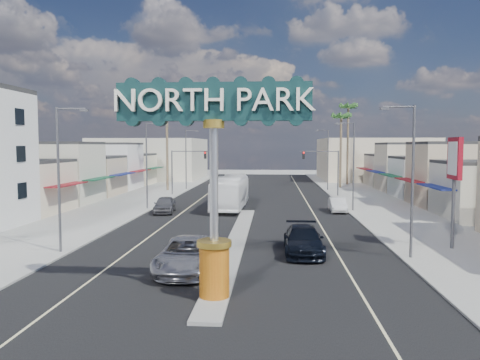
# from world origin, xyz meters

# --- Properties ---
(ground) EXTENTS (160.00, 160.00, 0.00)m
(ground) POSITION_xyz_m (0.00, 30.00, 0.00)
(ground) COLOR gray
(ground) RESTS_ON ground
(road) EXTENTS (20.00, 120.00, 0.01)m
(road) POSITION_xyz_m (0.00, 30.00, 0.01)
(road) COLOR black
(road) RESTS_ON ground
(median_island) EXTENTS (1.30, 30.00, 0.16)m
(median_island) POSITION_xyz_m (0.00, 14.00, 0.08)
(median_island) COLOR gray
(median_island) RESTS_ON ground
(sidewalk_left) EXTENTS (8.00, 120.00, 0.12)m
(sidewalk_left) POSITION_xyz_m (-14.00, 30.00, 0.06)
(sidewalk_left) COLOR gray
(sidewalk_left) RESTS_ON ground
(sidewalk_right) EXTENTS (8.00, 120.00, 0.12)m
(sidewalk_right) POSITION_xyz_m (14.00, 30.00, 0.06)
(sidewalk_right) COLOR gray
(sidewalk_right) RESTS_ON ground
(storefront_row_left) EXTENTS (12.00, 42.00, 6.00)m
(storefront_row_left) POSITION_xyz_m (-24.00, 43.00, 3.00)
(storefront_row_left) COLOR beige
(storefront_row_left) RESTS_ON ground
(storefront_row_right) EXTENTS (12.00, 42.00, 6.00)m
(storefront_row_right) POSITION_xyz_m (24.00, 43.00, 3.00)
(storefront_row_right) COLOR #B7B29E
(storefront_row_right) RESTS_ON ground
(backdrop_far_left) EXTENTS (20.00, 20.00, 8.00)m
(backdrop_far_left) POSITION_xyz_m (-22.00, 75.00, 4.00)
(backdrop_far_left) COLOR #B7B29E
(backdrop_far_left) RESTS_ON ground
(backdrop_far_right) EXTENTS (20.00, 20.00, 8.00)m
(backdrop_far_right) POSITION_xyz_m (22.00, 75.00, 4.00)
(backdrop_far_right) COLOR beige
(backdrop_far_right) RESTS_ON ground
(gateway_sign) EXTENTS (8.20, 1.50, 9.15)m
(gateway_sign) POSITION_xyz_m (0.00, 1.98, 5.93)
(gateway_sign) COLOR #B64C0E
(gateway_sign) RESTS_ON median_island
(traffic_signal_left) EXTENTS (5.09, 0.45, 6.00)m
(traffic_signal_left) POSITION_xyz_m (-9.18, 43.99, 4.27)
(traffic_signal_left) COLOR #47474C
(traffic_signal_left) RESTS_ON ground
(traffic_signal_right) EXTENTS (5.09, 0.45, 6.00)m
(traffic_signal_right) POSITION_xyz_m (9.18, 43.99, 4.27)
(traffic_signal_right) COLOR #47474C
(traffic_signal_right) RESTS_ON ground
(streetlight_l_near) EXTENTS (2.03, 0.22, 9.00)m
(streetlight_l_near) POSITION_xyz_m (-10.43, 10.00, 5.07)
(streetlight_l_near) COLOR #47474C
(streetlight_l_near) RESTS_ON ground
(streetlight_l_mid) EXTENTS (2.03, 0.22, 9.00)m
(streetlight_l_mid) POSITION_xyz_m (-10.43, 30.00, 5.07)
(streetlight_l_mid) COLOR #47474C
(streetlight_l_mid) RESTS_ON ground
(streetlight_l_far) EXTENTS (2.03, 0.22, 9.00)m
(streetlight_l_far) POSITION_xyz_m (-10.43, 52.00, 5.07)
(streetlight_l_far) COLOR #47474C
(streetlight_l_far) RESTS_ON ground
(streetlight_r_near) EXTENTS (2.03, 0.22, 9.00)m
(streetlight_r_near) POSITION_xyz_m (10.43, 10.00, 5.07)
(streetlight_r_near) COLOR #47474C
(streetlight_r_near) RESTS_ON ground
(streetlight_r_mid) EXTENTS (2.03, 0.22, 9.00)m
(streetlight_r_mid) POSITION_xyz_m (10.43, 30.00, 5.07)
(streetlight_r_mid) COLOR #47474C
(streetlight_r_mid) RESTS_ON ground
(streetlight_r_far) EXTENTS (2.03, 0.22, 9.00)m
(streetlight_r_far) POSITION_xyz_m (10.43, 52.00, 5.07)
(streetlight_r_far) COLOR #47474C
(streetlight_r_far) RESTS_ON ground
(palm_left_far) EXTENTS (2.60, 2.60, 13.10)m
(palm_left_far) POSITION_xyz_m (-13.00, 50.00, 11.50)
(palm_left_far) COLOR brown
(palm_left_far) RESTS_ON ground
(palm_right_mid) EXTENTS (2.60, 2.60, 12.10)m
(palm_right_mid) POSITION_xyz_m (13.00, 56.00, 10.60)
(palm_right_mid) COLOR brown
(palm_right_mid) RESTS_ON ground
(palm_right_far) EXTENTS (2.60, 2.60, 14.10)m
(palm_right_far) POSITION_xyz_m (15.00, 62.00, 12.39)
(palm_right_far) COLOR brown
(palm_right_far) RESTS_ON ground
(suv_left) EXTENTS (3.02, 6.43, 1.78)m
(suv_left) POSITION_xyz_m (-2.00, 6.51, 0.89)
(suv_left) COLOR #A6A5AA
(suv_left) RESTS_ON ground
(suv_right) EXTENTS (2.37, 5.80, 1.68)m
(suv_right) POSITION_xyz_m (4.39, 11.00, 0.84)
(suv_right) COLOR black
(suv_right) RESTS_ON ground
(car_parked_left) EXTENTS (2.42, 4.97, 1.64)m
(car_parked_left) POSITION_xyz_m (-8.21, 27.74, 0.82)
(car_parked_left) COLOR #5C5C60
(car_parked_left) RESTS_ON ground
(car_parked_right) EXTENTS (1.55, 4.34, 1.42)m
(car_parked_right) POSITION_xyz_m (9.00, 29.62, 0.71)
(car_parked_right) COLOR silver
(car_parked_right) RESTS_ON ground
(city_bus) EXTENTS (3.17, 12.36, 3.43)m
(city_bus) POSITION_xyz_m (-2.00, 31.59, 1.71)
(city_bus) COLOR white
(city_bus) RESTS_ON ground
(bank_pylon_sign) EXTENTS (0.42, 2.22, 7.08)m
(bank_pylon_sign) POSITION_xyz_m (13.94, 12.66, 5.47)
(bank_pylon_sign) COLOR #47474C
(bank_pylon_sign) RESTS_ON sidewalk_right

